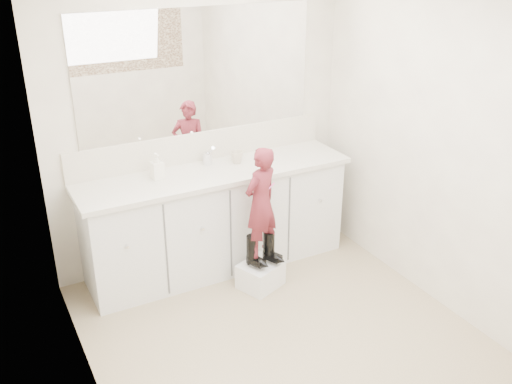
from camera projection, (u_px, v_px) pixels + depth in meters
floor at (290, 344)px, 4.02m from camera, size 3.00×3.00×0.00m
wall_back at (200, 124)px, 4.73m from camera, size 2.60×0.00×2.60m
wall_front at (489, 320)px, 2.32m from camera, size 2.60×0.00×2.60m
wall_left at (83, 236)px, 2.97m from camera, size 0.00×3.00×3.00m
wall_right at (450, 154)px, 4.08m from camera, size 0.00×3.00×3.00m
vanity_cabinet at (217, 221)px, 4.83m from camera, size 2.20×0.55×0.85m
countertop at (216, 173)px, 4.63m from camera, size 2.28×0.58×0.04m
backsplash at (202, 146)px, 4.80m from camera, size 2.28×0.03×0.25m
mirror at (199, 72)px, 4.54m from camera, size 2.00×0.02×1.00m
dot_panel at (507, 221)px, 2.14m from camera, size 2.00×0.01×1.20m
faucet at (207, 158)px, 4.74m from camera, size 0.08×0.08×0.10m
cup at (237, 157)px, 4.76m from camera, size 0.13×0.13×0.10m
soap_bottle at (157, 166)px, 4.44m from camera, size 0.10×0.10×0.21m
step_stool at (261, 275)px, 4.65m from camera, size 0.40×0.37×0.21m
boot_left at (252, 251)px, 4.52m from camera, size 0.16×0.21×0.27m
boot_right at (269, 247)px, 4.58m from camera, size 0.16×0.21×0.27m
toddler at (261, 202)px, 4.38m from camera, size 0.38×0.32×0.90m
toothbrush at (269, 189)px, 4.37m from camera, size 0.13×0.06×0.06m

